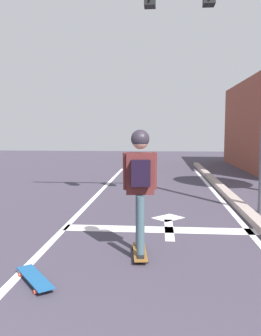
{
  "coord_description": "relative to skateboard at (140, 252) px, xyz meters",
  "views": [
    {
      "loc": [
        1.55,
        -0.22,
        1.8
      ],
      "look_at": [
        0.94,
        7.09,
        1.01
      ],
      "focal_mm": 37.63,
      "sensor_mm": 36.0,
      "label": 1
    }
  ],
  "objects": [
    {
      "name": "traffic_signal_mast",
      "position": [
        1.56,
        2.88,
        3.7
      ],
      "size": [
        3.77,
        0.34,
        5.32
      ],
      "color": "#525661",
      "rests_on": "ground"
    },
    {
      "name": "lane_line_curbside",
      "position": [
        1.87,
        1.35,
        -0.06
      ],
      "size": [
        0.12,
        20.0,
        0.01
      ],
      "primitive_type": "cube",
      "color": "silver",
      "rests_on": "ground"
    },
    {
      "name": "lane_line_center",
      "position": [
        -1.47,
        1.35,
        -0.06
      ],
      "size": [
        0.12,
        20.0,
        0.01
      ],
      "primitive_type": "cube",
      "color": "silver",
      "rests_on": "ground"
    },
    {
      "name": "stop_bar",
      "position": [
        0.28,
        1.38,
        -0.06
      ],
      "size": [
        3.49,
        0.4,
        0.01
      ],
      "primitive_type": "cube",
      "color": "silver",
      "rests_on": "ground"
    },
    {
      "name": "skateboard",
      "position": [
        0.0,
        0.0,
        0.0
      ],
      "size": [
        0.27,
        0.81,
        0.08
      ],
      "color": "brown",
      "rests_on": "ground"
    },
    {
      "name": "spare_skateboard",
      "position": [
        -1.19,
        -1.0,
        0.0
      ],
      "size": [
        0.66,
        0.77,
        0.08
      ],
      "color": "#1A538A",
      "rests_on": "ground"
    },
    {
      "name": "skater",
      "position": [
        0.0,
        -0.02,
        1.12
      ],
      "size": [
        0.48,
        0.64,
        1.73
      ],
      "color": "#3C545D",
      "rests_on": "skateboard"
    },
    {
      "name": "lane_arrow_stem",
      "position": [
        0.45,
        1.41,
        -0.06
      ],
      "size": [
        0.16,
        1.4,
        0.01
      ],
      "primitive_type": "cube",
      "color": "silver",
      "rests_on": "ground"
    },
    {
      "name": "lane_arrow_head",
      "position": [
        0.45,
        2.26,
        -0.06
      ],
      "size": [
        0.71,
        0.71,
        0.01
      ],
      "primitive_type": "cube",
      "rotation": [
        0.0,
        0.0,
        0.79
      ],
      "color": "silver",
      "rests_on": "ground"
    }
  ]
}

